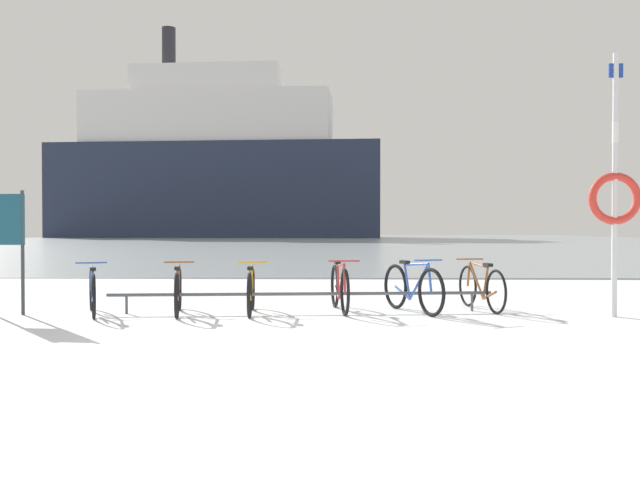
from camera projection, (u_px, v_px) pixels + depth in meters
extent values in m
cube|color=silver|center=(288.00, 375.00, 6.04)|extent=(80.00, 22.00, 0.08)
cube|color=gray|center=(333.00, 240.00, 72.01)|extent=(80.00, 110.00, 0.08)
cube|color=#47474C|center=(320.00, 279.00, 17.03)|extent=(80.00, 0.50, 0.05)
cylinder|color=#4C5156|center=(302.00, 294.00, 10.20)|extent=(5.78, 0.57, 0.05)
cylinder|color=#4C5156|center=(127.00, 304.00, 10.03)|extent=(0.04, 0.04, 0.28)
cylinder|color=#4C5156|center=(472.00, 302.00, 10.37)|extent=(0.04, 0.04, 0.28)
torus|color=black|center=(91.00, 290.00, 10.40)|extent=(0.28, 0.61, 0.64)
torus|color=black|center=(94.00, 296.00, 9.44)|extent=(0.28, 0.61, 0.64)
cylinder|color=#3359B2|center=(92.00, 284.00, 10.09)|extent=(0.24, 0.51, 0.54)
cylinder|color=#3359B2|center=(93.00, 288.00, 9.78)|extent=(0.10, 0.19, 0.48)
cylinder|color=#3359B2|center=(92.00, 269.00, 10.01)|extent=(0.28, 0.64, 0.08)
cylinder|color=#3359B2|center=(93.00, 300.00, 9.65)|extent=(0.20, 0.43, 0.18)
cylinder|color=#3359B2|center=(91.00, 278.00, 10.37)|extent=(0.08, 0.12, 0.38)
cube|color=black|center=(93.00, 269.00, 9.70)|extent=(0.15, 0.22, 0.05)
cylinder|color=#3359B2|center=(91.00, 263.00, 10.32)|extent=(0.44, 0.19, 0.02)
torus|color=black|center=(179.00, 289.00, 10.49)|extent=(0.18, 0.65, 0.65)
torus|color=black|center=(177.00, 296.00, 9.49)|extent=(0.18, 0.65, 0.65)
cylinder|color=brown|center=(179.00, 284.00, 10.16)|extent=(0.14, 0.53, 0.55)
cylinder|color=brown|center=(178.00, 287.00, 9.84)|extent=(0.07, 0.19, 0.49)
cylinder|color=brown|center=(178.00, 268.00, 10.08)|extent=(0.16, 0.65, 0.08)
cylinder|color=brown|center=(177.00, 299.00, 9.71)|extent=(0.12, 0.44, 0.18)
cylinder|color=brown|center=(179.00, 277.00, 10.45)|extent=(0.06, 0.12, 0.38)
cube|color=black|center=(177.00, 268.00, 9.76)|extent=(0.12, 0.21, 0.05)
cylinder|color=brown|center=(179.00, 262.00, 10.41)|extent=(0.46, 0.11, 0.02)
torus|color=black|center=(252.00, 289.00, 10.52)|extent=(0.10, 0.65, 0.65)
torus|color=black|center=(249.00, 295.00, 9.56)|extent=(0.10, 0.65, 0.65)
cylinder|color=gold|center=(252.00, 283.00, 10.21)|extent=(0.08, 0.51, 0.54)
cylinder|color=gold|center=(251.00, 287.00, 9.89)|extent=(0.05, 0.18, 0.49)
cylinder|color=gold|center=(251.00, 268.00, 10.13)|extent=(0.09, 0.63, 0.08)
cylinder|color=gold|center=(250.00, 299.00, 9.76)|extent=(0.07, 0.43, 0.18)
cylinder|color=gold|center=(252.00, 277.00, 10.48)|extent=(0.04, 0.11, 0.38)
cube|color=black|center=(250.00, 268.00, 9.81)|extent=(0.10, 0.21, 0.05)
cylinder|color=gold|center=(252.00, 262.00, 10.44)|extent=(0.46, 0.06, 0.02)
torus|color=black|center=(345.00, 292.00, 9.78)|extent=(0.14, 0.69, 0.69)
torus|color=black|center=(335.00, 286.00, 10.84)|extent=(0.14, 0.69, 0.69)
cylinder|color=#B22D2D|center=(341.00, 282.00, 10.12)|extent=(0.11, 0.56, 0.58)
cylinder|color=#B22D2D|center=(338.00, 282.00, 10.46)|extent=(0.06, 0.20, 0.52)
cylinder|color=#B22D2D|center=(341.00, 265.00, 10.20)|extent=(0.13, 0.69, 0.08)
cylinder|color=#B22D2D|center=(337.00, 292.00, 10.61)|extent=(0.10, 0.46, 0.19)
cylinder|color=#B22D2D|center=(345.00, 278.00, 9.81)|extent=(0.05, 0.12, 0.41)
cube|color=black|center=(337.00, 263.00, 10.54)|extent=(0.11, 0.21, 0.05)
cylinder|color=#B22D2D|center=(344.00, 261.00, 9.85)|extent=(0.46, 0.09, 0.02)
torus|color=black|center=(431.00, 292.00, 9.69)|extent=(0.33, 0.67, 0.70)
torus|color=black|center=(395.00, 286.00, 10.67)|extent=(0.33, 0.67, 0.70)
cylinder|color=#3359B2|center=(419.00, 282.00, 10.01)|extent=(0.26, 0.53, 0.59)
cylinder|color=#3359B2|center=(407.00, 282.00, 10.33)|extent=(0.11, 0.19, 0.53)
cylinder|color=#3359B2|center=(416.00, 264.00, 10.08)|extent=(0.31, 0.65, 0.08)
cylinder|color=#3359B2|center=(403.00, 293.00, 10.47)|extent=(0.22, 0.44, 0.19)
cylinder|color=#3359B2|center=(430.00, 278.00, 9.72)|extent=(0.08, 0.12, 0.41)
cube|color=black|center=(405.00, 262.00, 10.40)|extent=(0.15, 0.22, 0.05)
cylinder|color=#3359B2|center=(428.00, 260.00, 9.75)|extent=(0.43, 0.21, 0.02)
torus|color=black|center=(468.00, 286.00, 11.00)|extent=(0.18, 0.66, 0.66)
torus|color=black|center=(496.00, 292.00, 9.98)|extent=(0.18, 0.66, 0.66)
cylinder|color=brown|center=(476.00, 280.00, 10.66)|extent=(0.15, 0.54, 0.57)
cylinder|color=brown|center=(486.00, 283.00, 10.33)|extent=(0.08, 0.19, 0.50)
cylinder|color=brown|center=(479.00, 265.00, 10.58)|extent=(0.18, 0.67, 0.08)
cylinder|color=brown|center=(490.00, 295.00, 10.20)|extent=(0.13, 0.45, 0.18)
cylinder|color=brown|center=(469.00, 274.00, 10.95)|extent=(0.06, 0.12, 0.40)
cube|color=black|center=(488.00, 265.00, 10.25)|extent=(0.12, 0.21, 0.05)
cylinder|color=brown|center=(470.00, 259.00, 10.91)|extent=(0.45, 0.12, 0.02)
cylinder|color=#33383D|center=(23.00, 253.00, 9.91)|extent=(0.05, 0.05, 1.83)
cube|color=navy|center=(7.00, 219.00, 9.93)|extent=(0.55, 0.10, 0.75)
cylinder|color=silver|center=(615.00, 185.00, 9.67)|extent=(0.08, 0.08, 3.77)
cylinder|color=white|center=(615.00, 133.00, 9.66)|extent=(0.09, 0.09, 0.30)
torus|color=red|center=(615.00, 199.00, 9.68)|extent=(0.75, 0.11, 0.75)
cube|color=navy|center=(616.00, 71.00, 9.64)|extent=(0.20, 0.03, 0.20)
cube|color=#232D47|center=(217.00, 191.00, 90.97)|extent=(44.33, 12.76, 12.42)
cube|color=white|center=(209.00, 120.00, 90.89)|extent=(33.31, 10.58, 6.83)
cube|color=white|center=(209.00, 81.00, 90.80)|extent=(20.10, 8.29, 3.48)
cylinder|color=#26262D|center=(169.00, 49.00, 91.18)|extent=(1.84, 1.84, 5.59)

